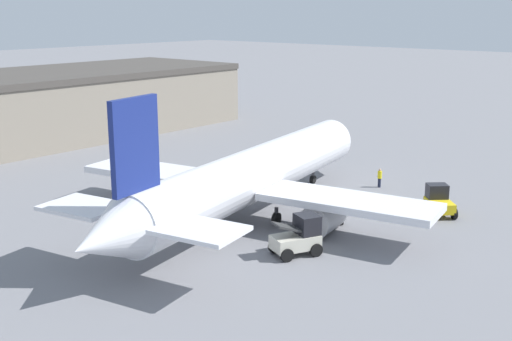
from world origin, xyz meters
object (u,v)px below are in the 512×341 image
baggage_tug (439,202)px  ground_crew_worker (380,177)px  airplane (250,177)px  pushback_tug (329,207)px  belt_loader_truck (299,236)px

baggage_tug → ground_crew_worker: bearing=17.8°
airplane → baggage_tug: 14.14m
ground_crew_worker → pushback_tug: (-9.97, -1.54, 0.04)m
ground_crew_worker → belt_loader_truck: belt_loader_truck is taller
ground_crew_worker → airplane: bearing=-4.8°
airplane → pushback_tug: 6.15m
airplane → ground_crew_worker: bearing=-23.6°
pushback_tug → belt_loader_truck: bearing=161.6°
airplane → pushback_tug: (3.44, -4.63, -2.14)m
airplane → ground_crew_worker: (13.41, -3.09, -2.17)m
ground_crew_worker → pushback_tug: bearing=16.9°
belt_loader_truck → ground_crew_worker: bearing=37.7°
airplane → baggage_tug: airplane is taller
baggage_tug → belt_loader_truck: size_ratio=0.94×
belt_loader_truck → pushback_tug: (6.99, 2.42, -0.25)m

